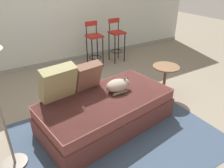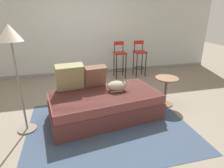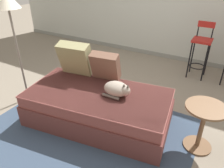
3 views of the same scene
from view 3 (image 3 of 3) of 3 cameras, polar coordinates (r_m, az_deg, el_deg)
The scene contains 10 objects.
ground_plane at distance 3.27m, azimuth 0.32°, elevation -5.72°, with size 16.00×16.00×0.00m, color slate.
wall_baseboard_trim at distance 5.06m, azimuth 12.74°, elevation 7.43°, with size 8.00×0.02×0.09m, color gray.
area_rug at distance 2.82m, azimuth -6.87°, elevation -12.78°, with size 2.52×2.03×0.01m, color #334256.
couch at distance 2.87m, azimuth -3.62°, elevation -6.02°, with size 1.94×1.18×0.45m.
throw_pillow_corner at distance 3.13m, azimuth -9.48°, elevation 6.59°, with size 0.49×0.35×0.49m.
throw_pillow_middle at distance 2.96m, azimuth -1.73°, elevation 4.71°, with size 0.41×0.30×0.41m.
cat at distance 2.65m, azimuth 1.37°, elevation -1.32°, with size 0.35×0.25×0.20m.
bar_stool_near_window at distance 4.19m, azimuth 22.23°, elevation 8.93°, with size 0.32×0.32×0.99m.
side_table at distance 2.61m, azimuth 22.70°, elevation -9.03°, with size 0.44×0.44×0.56m.
floor_lamp at distance 3.21m, azimuth -25.34°, elevation 16.90°, with size 0.32×0.32×1.58m.
Camera 3 is at (1.31, -2.33, 1.89)m, focal length 35.00 mm.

